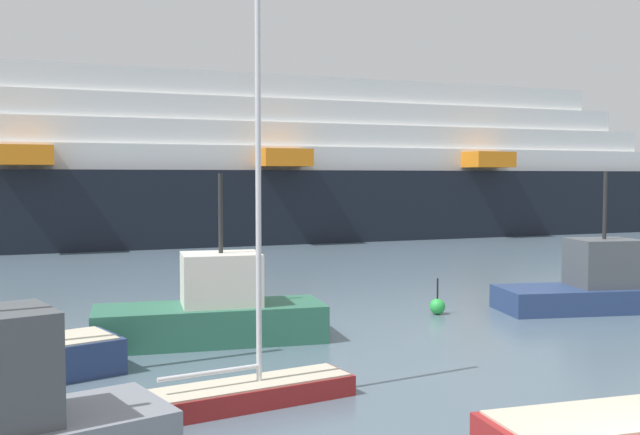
% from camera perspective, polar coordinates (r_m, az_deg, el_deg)
% --- Properties ---
extents(sailboat_2, '(4.95, 2.09, 8.76)m').
position_cam_1_polar(sailboat_2, '(15.48, -6.06, -12.96)').
color(sailboat_2, maroon).
rests_on(sailboat_2, ground_plane).
extents(fishing_boat_0, '(6.60, 2.62, 4.81)m').
position_cam_1_polar(fishing_boat_0, '(21.17, -8.37, -7.29)').
color(fishing_boat_0, '#2D6B51').
rests_on(fishing_boat_0, ground_plane).
extents(fishing_boat_1, '(7.10, 3.42, 4.90)m').
position_cam_1_polar(fishing_boat_1, '(27.68, 20.87, -5.04)').
color(fishing_boat_1, navy).
rests_on(fishing_boat_1, ground_plane).
extents(channel_buoy_1, '(0.54, 0.54, 1.24)m').
position_cam_1_polar(channel_buoy_1, '(25.47, 9.17, -6.86)').
color(channel_buoy_1, green).
rests_on(channel_buoy_1, ground_plane).
extents(cruise_ship, '(94.27, 18.97, 16.58)m').
position_cam_1_polar(cruise_ship, '(54.37, -13.56, 3.77)').
color(cruise_ship, black).
rests_on(cruise_ship, ground_plane).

